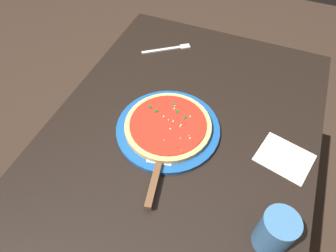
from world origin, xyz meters
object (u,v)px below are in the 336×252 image
Objects in this scene: serving_plate at (168,129)px; pizza at (168,125)px; napkin_folded_right at (284,158)px; pizza_server at (157,171)px; cup_tall_drink at (275,232)px; fork at (169,49)px.

pizza is at bearing -10.73° from serving_plate.
serving_plate reaches higher than napkin_folded_right.
serving_plate is 1.21× the size of pizza.
pizza_server is 0.36m from napkin_folded_right.
cup_tall_drink reaches higher than napkin_folded_right.
napkin_folded_right is at bearing 0.17° from cup_tall_drink.
fork is at bearing 18.51° from pizza_server.
pizza_server is at bearing -161.49° from fork.
pizza_server is (-0.15, -0.03, -0.00)m from pizza.
pizza_server is 1.57× the size of napkin_folded_right.
pizza is at bearing 10.84° from pizza_server.
fork is (0.58, 0.48, -0.06)m from cup_tall_drink.
serving_plate is at bearing -158.45° from fork.
fork reaches higher than napkin_folded_right.
napkin_folded_right is at bearing -84.61° from serving_plate.
pizza_server is 1.39× the size of fork.
pizza reaches higher than serving_plate.
napkin_folded_right is (0.25, 0.00, -0.06)m from cup_tall_drink.
serving_plate is 1.91× the size of fork.
pizza_server reaches higher than serving_plate.
pizza reaches higher than pizza_server.
pizza reaches higher than fork.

